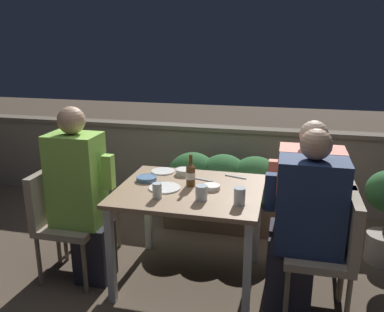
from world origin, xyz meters
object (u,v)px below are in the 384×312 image
at_px(chair_left_near, 60,213).
at_px(chair_left_far, 77,197).
at_px(person_coral_top, 303,206).
at_px(person_green_blouse, 82,196).
at_px(beer_bottle, 191,174).
at_px(person_navy_jumper, 304,224).
at_px(chair_right_far, 330,222).
at_px(chair_right_near, 334,244).

height_order(chair_left_near, chair_left_far, same).
bearing_deg(person_coral_top, person_green_blouse, -168.77).
bearing_deg(chair_left_far, person_coral_top, -0.09).
bearing_deg(person_coral_top, beer_bottle, -172.45).
relative_size(chair_left_near, person_navy_jumper, 0.67).
height_order(person_green_blouse, chair_right_far, person_green_blouse).
xyz_separation_m(chair_right_far, person_coral_top, (-0.19, 0.00, 0.10)).
xyz_separation_m(person_green_blouse, chair_right_near, (1.73, -0.02, -0.15)).
bearing_deg(person_navy_jumper, person_coral_top, 89.44).
relative_size(person_green_blouse, person_navy_jumper, 1.05).
bearing_deg(beer_bottle, chair_right_far, 6.08).
distance_m(chair_left_near, chair_left_far, 0.31).
relative_size(person_green_blouse, chair_left_far, 1.57).
bearing_deg(person_green_blouse, chair_left_near, -180.00).
bearing_deg(chair_right_far, chair_right_near, -90.65).
distance_m(person_green_blouse, chair_left_far, 0.41).
relative_size(chair_right_near, chair_right_far, 1.00).
height_order(chair_right_near, person_navy_jumper, person_navy_jumper).
bearing_deg(chair_right_near, person_green_blouse, 179.37).
distance_m(person_green_blouse, chair_right_near, 1.74).
height_order(person_navy_jumper, person_coral_top, person_navy_jumper).
distance_m(chair_right_near, beer_bottle, 1.05).
height_order(chair_left_near, person_green_blouse, person_green_blouse).
xyz_separation_m(chair_left_far, chair_right_far, (1.95, -0.00, 0.00)).
relative_size(chair_left_near, person_coral_top, 0.68).
height_order(chair_left_far, chair_right_far, same).
bearing_deg(chair_right_far, beer_bottle, -173.92).
height_order(chair_left_near, chair_right_far, same).
distance_m(person_coral_top, beer_bottle, 0.82).
distance_m(person_green_blouse, beer_bottle, 0.80).
distance_m(person_navy_jumper, beer_bottle, 0.84).
xyz_separation_m(chair_left_near, chair_right_far, (1.92, 0.31, 0.00)).
height_order(chair_right_near, chair_right_far, same).
relative_size(chair_left_far, beer_bottle, 3.60).
distance_m(chair_left_far, person_coral_top, 1.77).
distance_m(chair_right_near, person_coral_top, 0.39).
xyz_separation_m(person_green_blouse, chair_right_far, (1.73, 0.31, -0.15)).
height_order(chair_right_near, beer_bottle, beer_bottle).
xyz_separation_m(person_green_blouse, beer_bottle, (0.75, 0.20, 0.16)).
bearing_deg(person_navy_jumper, chair_left_near, 179.37).
relative_size(chair_left_near, chair_left_far, 1.00).
xyz_separation_m(chair_left_far, person_navy_jumper, (1.76, -0.33, 0.11)).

